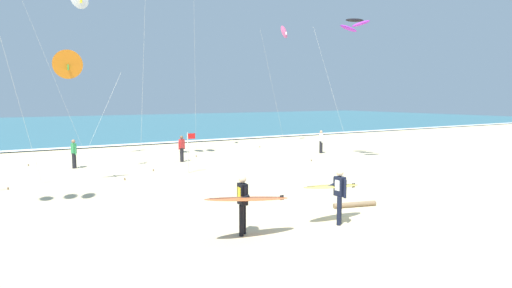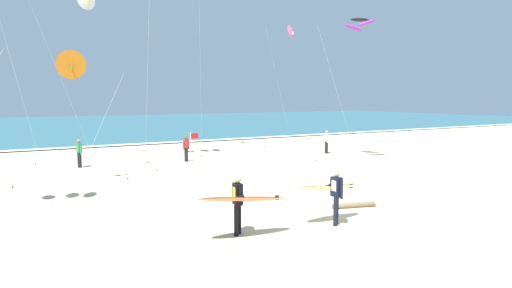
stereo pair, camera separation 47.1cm
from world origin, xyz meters
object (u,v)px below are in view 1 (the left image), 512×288
at_px(surfer_trailing, 245,200).
at_px(bystander_red_top, 182,148).
at_px(kite_delta_rose_distant, 285,32).
at_px(lifeguard_flag, 189,149).
at_px(driftwood_log, 355,204).
at_px(bystander_white_top, 321,142).
at_px(bystander_green_top, 74,154).
at_px(surfer_lead, 336,190).
at_px(kite_delta_ivory_close, 80,0).
at_px(kite_arc_charcoal_far, 354,24).
at_px(kite_delta_amber_near, 68,65).

xyz_separation_m(surfer_trailing, bystander_red_top, (3.93, 14.35, -0.24)).
bearing_deg(kite_delta_rose_distant, lifeguard_flag, -142.80).
bearing_deg(surfer_trailing, driftwood_log, 9.47).
distance_m(surfer_trailing, bystander_red_top, 14.88).
relative_size(bystander_white_top, bystander_green_top, 1.00).
distance_m(surfer_trailing, driftwood_log, 5.15).
height_order(surfer_lead, kite_delta_ivory_close, kite_delta_ivory_close).
height_order(surfer_trailing, kite_arc_charcoal_far, kite_arc_charcoal_far).
bearing_deg(kite_delta_amber_near, kite_delta_rose_distant, 28.44).
bearing_deg(kite_delta_ivory_close, kite_delta_rose_distant, 5.65).
relative_size(surfer_trailing, bystander_white_top, 1.61).
bearing_deg(lifeguard_flag, kite_arc_charcoal_far, -5.16).
height_order(kite_delta_amber_near, kite_delta_rose_distant, kite_delta_rose_distant).
bearing_deg(surfer_lead, lifeguard_flag, 91.64).
distance_m(kite_arc_charcoal_far, kite_delta_ivory_close, 16.73).
bearing_deg(kite_delta_ivory_close, lifeguard_flag, -66.63).
bearing_deg(kite_delta_rose_distant, bystander_red_top, -153.21).
relative_size(kite_delta_rose_distant, kite_delta_ivory_close, 0.95).
bearing_deg(driftwood_log, kite_delta_rose_distant, 61.26).
xyz_separation_m(bystander_green_top, lifeguard_flag, (4.78, -4.67, 0.45)).
bearing_deg(kite_delta_rose_distant, surfer_lead, -121.46).
distance_m(bystander_white_top, bystander_green_top, 15.93).
height_order(surfer_lead, bystander_red_top, surfer_lead).
bearing_deg(bystander_green_top, kite_delta_amber_near, -99.83).
relative_size(bystander_white_top, bystander_red_top, 1.00).
height_order(kite_delta_ivory_close, bystander_red_top, kite_delta_ivory_close).
height_order(kite_arc_charcoal_far, kite_delta_ivory_close, kite_delta_ivory_close).
height_order(lifeguard_flag, driftwood_log, lifeguard_flag).
bearing_deg(kite_delta_amber_near, bystander_green_top, 80.17).
xyz_separation_m(surfer_lead, lifeguard_flag, (-0.31, 10.77, 0.22)).
bearing_deg(bystander_green_top, bystander_white_top, -7.24).
height_order(kite_delta_amber_near, kite_arc_charcoal_far, kite_arc_charcoal_far).
xyz_separation_m(surfer_lead, kite_arc_charcoal_far, (10.13, 9.83, 7.20)).
distance_m(bystander_white_top, bystander_red_top, 9.92).
bearing_deg(bystander_red_top, surfer_lead, -93.38).
bearing_deg(bystander_red_top, lifeguard_flag, -106.87).
xyz_separation_m(surfer_lead, kite_delta_ivory_close, (-3.83, 18.93, 8.75)).
distance_m(surfer_trailing, bystander_white_top, 19.05).
distance_m(surfer_lead, lifeguard_flag, 10.78).
distance_m(surfer_trailing, kite_delta_amber_near, 11.44).
height_order(surfer_trailing, kite_delta_rose_distant, kite_delta_rose_distant).
xyz_separation_m(bystander_red_top, lifeguard_flag, (-1.17, -3.87, 0.45)).
bearing_deg(kite_arc_charcoal_far, kite_delta_ivory_close, 146.91).
relative_size(kite_delta_amber_near, kite_arc_charcoal_far, 0.69).
bearing_deg(surfer_lead, driftwood_log, 30.34).
xyz_separation_m(kite_delta_rose_distant, bystander_white_top, (-1.86, -7.11, -8.48)).
bearing_deg(kite_arc_charcoal_far, kite_delta_rose_distant, 77.14).
bearing_deg(surfer_trailing, bystander_red_top, 74.67).
xyz_separation_m(kite_arc_charcoal_far, bystander_green_top, (-15.22, 5.61, -7.43)).
bearing_deg(driftwood_log, kite_arc_charcoal_far, 46.69).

